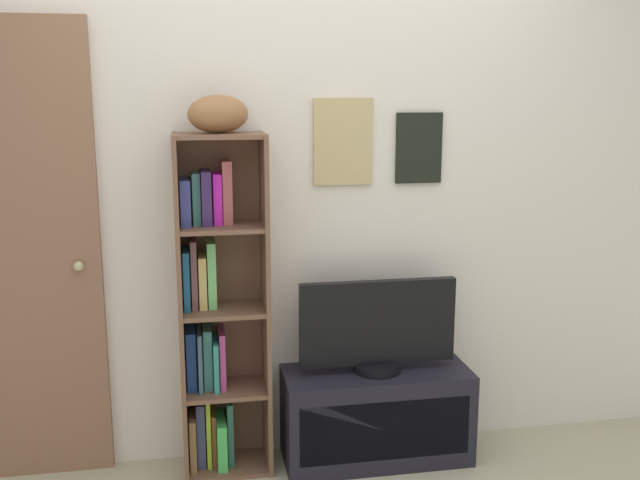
% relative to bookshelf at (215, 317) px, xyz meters
% --- Properties ---
extents(back_wall, '(4.80, 0.08, 2.60)m').
position_rel_bookshelf_xyz_m(back_wall, '(0.40, 0.13, 0.57)').
color(back_wall, silver).
rests_on(back_wall, ground).
extents(bookshelf, '(0.40, 0.27, 1.56)m').
position_rel_bookshelf_xyz_m(bookshelf, '(0.00, 0.00, 0.00)').
color(bookshelf, brown).
rests_on(bookshelf, ground).
extents(football, '(0.32, 0.26, 0.16)m').
position_rel_bookshelf_xyz_m(football, '(0.04, -0.03, 0.91)').
color(football, brown).
rests_on(football, bookshelf).
extents(tv_stand, '(0.88, 0.35, 0.44)m').
position_rel_bookshelf_xyz_m(tv_stand, '(0.74, -0.07, -0.51)').
color(tv_stand, black).
rests_on(tv_stand, ground).
extents(television, '(0.73, 0.22, 0.44)m').
position_rel_bookshelf_xyz_m(television, '(0.74, -0.07, -0.07)').
color(television, black).
rests_on(television, tv_stand).
extents(door, '(0.78, 0.09, 2.05)m').
position_rel_bookshelf_xyz_m(door, '(-0.88, 0.08, 0.29)').
color(door, brown).
rests_on(door, ground).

